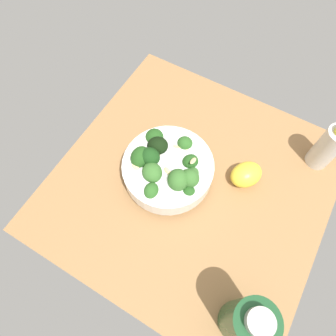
% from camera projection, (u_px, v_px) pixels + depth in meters
% --- Properties ---
extents(ground_plane, '(0.56, 0.56, 0.04)m').
position_uv_depth(ground_plane, '(191.00, 187.00, 0.68)').
color(ground_plane, '#996D42').
extents(bowl_of_broccoli, '(0.19, 0.19, 0.09)m').
position_uv_depth(bowl_of_broccoli, '(167.00, 168.00, 0.63)').
color(bowl_of_broccoli, white).
rests_on(bowl_of_broccoli, ground_plane).
extents(lemon_wedge, '(0.09, 0.08, 0.05)m').
position_uv_depth(lemon_wedge, '(246.00, 174.00, 0.64)').
color(lemon_wedge, yellow).
rests_on(lemon_wedge, ground_plane).
extents(bottle_tall, '(0.07, 0.07, 0.16)m').
position_uv_depth(bottle_tall, '(247.00, 322.00, 0.48)').
color(bottle_tall, '#194723').
rests_on(bottle_tall, ground_plane).
extents(bottle_short, '(0.05, 0.05, 0.13)m').
position_uv_depth(bottle_short, '(328.00, 147.00, 0.63)').
color(bottle_short, beige).
rests_on(bottle_short, ground_plane).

